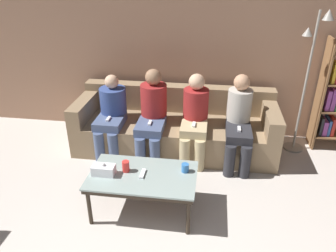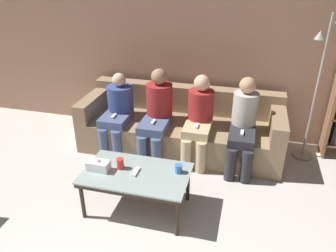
% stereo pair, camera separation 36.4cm
% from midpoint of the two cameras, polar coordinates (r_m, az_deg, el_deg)
% --- Properties ---
extents(wall_back, '(12.00, 0.06, 2.60)m').
position_cam_midpoint_polar(wall_back, '(4.57, 6.37, 14.06)').
color(wall_back, '#9E755B').
rests_on(wall_back, ground_plane).
extents(couch, '(2.61, 0.92, 0.77)m').
position_cam_midpoint_polar(couch, '(4.42, 4.64, -0.37)').
color(couch, '#897051').
rests_on(couch, ground_plane).
extents(coffee_table, '(1.05, 0.62, 0.45)m').
position_cam_midpoint_polar(coffee_table, '(3.27, -2.36, -8.82)').
color(coffee_table, '#8C9E99').
rests_on(coffee_table, ground_plane).
extents(cup_near_left, '(0.07, 0.07, 0.11)m').
position_cam_midpoint_polar(cup_near_left, '(3.28, -5.17, -6.62)').
color(cup_near_left, red).
rests_on(cup_near_left, coffee_table).
extents(cup_near_right, '(0.07, 0.07, 0.09)m').
position_cam_midpoint_polar(cup_near_right, '(3.23, 5.11, -7.52)').
color(cup_near_right, '#3372BF').
rests_on(cup_near_right, coffee_table).
extents(tissue_box, '(0.22, 0.12, 0.13)m').
position_cam_midpoint_polar(tissue_box, '(3.29, -8.95, -6.92)').
color(tissue_box, white).
rests_on(tissue_box, coffee_table).
extents(game_remote, '(0.04, 0.15, 0.02)m').
position_cam_midpoint_polar(game_remote, '(3.24, -2.38, -8.07)').
color(game_remote, white).
rests_on(game_remote, coffee_table).
extents(standing_lamp, '(0.31, 0.26, 1.82)m').
position_cam_midpoint_polar(standing_lamp, '(4.33, 27.41, 7.96)').
color(standing_lamp, gray).
rests_on(standing_lamp, ground_plane).
extents(seated_person_left_end, '(0.34, 0.65, 1.02)m').
position_cam_midpoint_polar(seated_person_left_end, '(4.32, -6.34, 2.72)').
color(seated_person_left_end, '#47567A').
rests_on(seated_person_left_end, ground_plane).
extents(seated_person_mid_left, '(0.33, 0.71, 1.12)m').
position_cam_midpoint_polar(seated_person_mid_left, '(4.15, 0.59, 2.48)').
color(seated_person_mid_left, '#47567A').
rests_on(seated_person_mid_left, ground_plane).
extents(seated_person_mid_right, '(0.32, 0.65, 1.08)m').
position_cam_midpoint_polar(seated_person_mid_right, '(4.08, 7.98, 1.47)').
color(seated_person_mid_right, tan).
rests_on(seated_person_mid_right, ground_plane).
extents(seated_person_right_end, '(0.31, 0.71, 1.10)m').
position_cam_midpoint_polar(seated_person_right_end, '(4.04, 15.51, 0.46)').
color(seated_person_right_end, '#28282D').
rests_on(seated_person_right_end, ground_plane).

